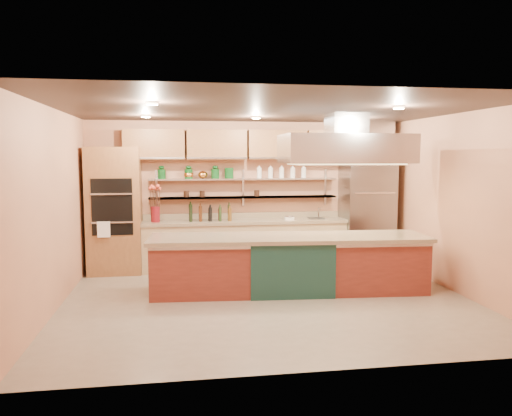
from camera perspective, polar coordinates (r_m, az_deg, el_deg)
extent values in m
cube|color=gray|center=(7.54, 1.42, -10.59)|extent=(6.00, 5.00, 0.02)
cube|color=black|center=(7.26, 1.48, 11.18)|extent=(6.00, 5.00, 0.02)
cube|color=tan|center=(9.73, -1.20, 1.60)|extent=(6.00, 0.04, 2.80)
cube|color=tan|center=(4.85, 6.78, -2.83)|extent=(6.00, 0.04, 2.80)
cube|color=tan|center=(7.35, -22.22, -0.25)|extent=(0.04, 5.00, 2.80)
cube|color=tan|center=(8.35, 22.15, 0.44)|extent=(0.04, 5.00, 2.80)
cube|color=#905C34|center=(9.42, -15.87, -0.30)|extent=(0.95, 0.64, 2.30)
cube|color=slate|center=(10.01, 12.54, -0.43)|extent=(0.95, 0.72, 2.10)
cube|color=tan|center=(9.55, -1.24, -4.15)|extent=(3.84, 0.64, 0.93)
cube|color=#B7BBBF|center=(9.60, -1.39, 1.24)|extent=(3.60, 0.26, 0.03)
cube|color=#B7BBBF|center=(9.58, -1.40, 3.33)|extent=(3.60, 0.26, 0.03)
cube|color=#905C34|center=(9.53, -1.07, 7.22)|extent=(4.60, 0.36, 0.55)
cube|color=#B7BBBF|center=(8.00, 10.21, 6.66)|extent=(2.00, 1.00, 0.45)
cube|color=#FFE5A5|center=(7.46, 1.20, 10.81)|extent=(4.00, 2.80, 0.02)
cube|color=maroon|center=(7.94, 3.78, -6.38)|extent=(4.32, 1.23, 0.89)
cylinder|color=maroon|center=(9.33, -11.43, -0.71)|extent=(0.17, 0.17, 0.29)
cube|color=black|center=(9.34, -5.25, -0.67)|extent=(0.87, 0.57, 0.27)
cube|color=white|center=(9.57, 3.80, -1.03)|extent=(0.19, 0.16, 0.09)
cylinder|color=silver|center=(9.81, 7.17, -0.56)|extent=(0.04, 0.04, 0.21)
ellipsoid|color=orange|center=(9.50, -6.10, 3.80)|extent=(0.19, 0.19, 0.15)
cylinder|color=#0D3F15|center=(9.54, -3.09, 4.00)|extent=(0.20, 0.20, 0.20)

